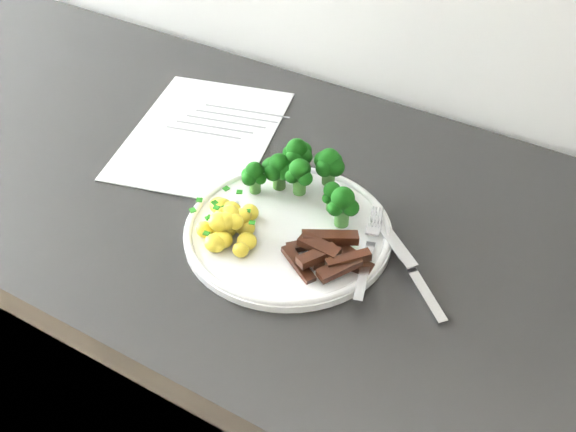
{
  "coord_description": "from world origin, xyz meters",
  "views": [
    {
      "loc": [
        0.39,
        1.1,
        1.44
      ],
      "look_at": [
        0.06,
        1.64,
        0.89
      ],
      "focal_mm": 45.23,
      "sensor_mm": 36.0,
      "label": 1
    }
  ],
  "objects": [
    {
      "name": "broccoli",
      "position": [
        0.05,
        1.71,
        0.9
      ],
      "size": [
        0.16,
        0.09,
        0.06
      ],
      "color": "#2E5D21",
      "rests_on": "plate"
    },
    {
      "name": "knife",
      "position": [
        0.23,
        1.65,
        0.87
      ],
      "size": [
        0.14,
        0.12,
        0.02
      ],
      "color": "silver",
      "rests_on": "plate"
    },
    {
      "name": "beef_strips",
      "position": [
        0.13,
        1.62,
        0.88
      ],
      "size": [
        0.11,
        0.09,
        0.03
      ],
      "color": "black",
      "rests_on": "plate"
    },
    {
      "name": "plate",
      "position": [
        0.06,
        1.64,
        0.87
      ],
      "size": [
        0.25,
        0.25,
        0.01
      ],
      "color": "white",
      "rests_on": "counter"
    },
    {
      "name": "potatoes",
      "position": [
        0.01,
        1.6,
        0.88
      ],
      "size": [
        0.09,
        0.09,
        0.04
      ],
      "color": "yellow",
      "rests_on": "plate"
    },
    {
      "name": "fork",
      "position": [
        0.17,
        1.64,
        0.88
      ],
      "size": [
        0.06,
        0.15,
        0.01
      ],
      "color": "silver",
      "rests_on": "plate"
    },
    {
      "name": "recipe_paper",
      "position": [
        -0.15,
        1.76,
        0.86
      ],
      "size": [
        0.26,
        0.32,
        0.0
      ],
      "color": "silver",
      "rests_on": "counter"
    },
    {
      "name": "counter",
      "position": [
        -0.01,
        1.68,
        0.43
      ],
      "size": [
        2.29,
        0.57,
        0.86
      ],
      "color": "black",
      "rests_on": "ground"
    }
  ]
}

